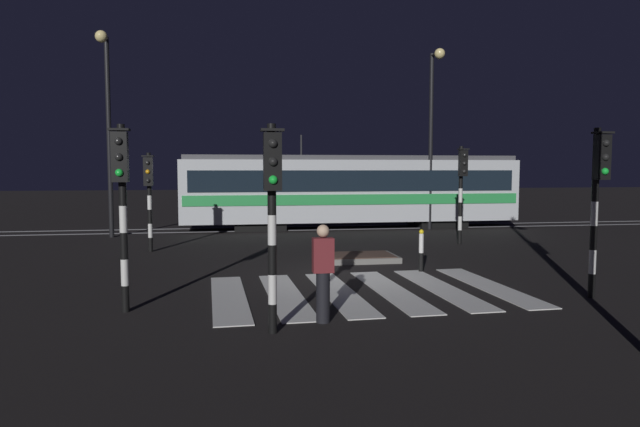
# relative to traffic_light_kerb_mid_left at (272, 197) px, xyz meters

# --- Properties ---
(ground_plane) EXTENTS (120.00, 120.00, 0.00)m
(ground_plane) POSITION_rel_traffic_light_kerb_mid_left_xyz_m (2.23, 4.78, -2.23)
(ground_plane) COLOR black
(rail_near) EXTENTS (80.00, 0.12, 0.03)m
(rail_near) POSITION_rel_traffic_light_kerb_mid_left_xyz_m (2.23, 15.27, -2.21)
(rail_near) COLOR #59595E
(rail_near) RESTS_ON ground
(rail_far) EXTENTS (80.00, 0.12, 0.03)m
(rail_far) POSITION_rel_traffic_light_kerb_mid_left_xyz_m (2.23, 16.70, -2.21)
(rail_far) COLOR #59595E
(rail_far) RESTS_ON ground
(crosswalk_zebra) EXTENTS (6.67, 4.59, 0.02)m
(crosswalk_zebra) POSITION_rel_traffic_light_kerb_mid_left_xyz_m (2.23, 2.85, -2.22)
(crosswalk_zebra) COLOR silver
(crosswalk_zebra) RESTS_ON ground
(traffic_island) EXTENTS (2.21, 1.50, 0.18)m
(traffic_island) POSITION_rel_traffic_light_kerb_mid_left_xyz_m (3.05, 6.99, -2.14)
(traffic_island) COLOR slate
(traffic_island) RESTS_ON ground
(traffic_light_kerb_mid_left) EXTENTS (0.36, 0.42, 3.38)m
(traffic_light_kerb_mid_left) POSITION_rel_traffic_light_kerb_mid_left_xyz_m (0.00, 0.00, 0.00)
(traffic_light_kerb_mid_left) COLOR black
(traffic_light_kerb_mid_left) RESTS_ON ground
(traffic_light_corner_far_right) EXTENTS (0.36, 0.42, 3.46)m
(traffic_light_corner_far_right) POSITION_rel_traffic_light_kerb_mid_left_xyz_m (7.45, 9.85, 0.05)
(traffic_light_corner_far_right) COLOR black
(traffic_light_corner_far_right) RESTS_ON ground
(traffic_light_corner_near_right) EXTENTS (0.36, 0.42, 3.49)m
(traffic_light_corner_near_right) POSITION_rel_traffic_light_kerb_mid_left_xyz_m (6.73, 1.47, 0.08)
(traffic_light_corner_near_right) COLOR black
(traffic_light_corner_near_right) RESTS_ON ground
(traffic_light_corner_far_left) EXTENTS (0.36, 0.42, 3.18)m
(traffic_light_corner_far_left) POSITION_rel_traffic_light_kerb_mid_left_xyz_m (-3.13, 9.74, -0.13)
(traffic_light_corner_far_left) COLOR black
(traffic_light_corner_far_left) RESTS_ON ground
(traffic_light_corner_near_left) EXTENTS (0.36, 0.42, 3.48)m
(traffic_light_corner_near_left) POSITION_rel_traffic_light_kerb_mid_left_xyz_m (-2.59, 1.83, 0.07)
(traffic_light_corner_near_left) COLOR black
(traffic_light_corner_near_left) RESTS_ON ground
(street_lamp_trackside_right) EXTENTS (0.44, 1.21, 7.66)m
(street_lamp_trackside_right) POSITION_rel_traffic_light_kerb_mid_left_xyz_m (8.14, 14.57, 2.59)
(street_lamp_trackside_right) COLOR black
(street_lamp_trackside_right) RESTS_ON ground
(street_lamp_trackside_left) EXTENTS (0.44, 1.21, 7.69)m
(street_lamp_trackside_left) POSITION_rel_traffic_light_kerb_mid_left_xyz_m (-5.12, 13.83, 2.61)
(street_lamp_trackside_left) COLOR black
(street_lamp_trackside_left) RESTS_ON ground
(tram) EXTENTS (15.12, 2.58, 4.15)m
(tram) POSITION_rel_traffic_light_kerb_mid_left_xyz_m (4.84, 15.98, -0.48)
(tram) COLOR silver
(tram) RESTS_ON ground
(pedestrian_waiting_at_kerb) EXTENTS (0.36, 0.24, 1.71)m
(pedestrian_waiting_at_kerb) POSITION_rel_traffic_light_kerb_mid_left_xyz_m (0.92, 0.60, -1.35)
(pedestrian_waiting_at_kerb) COLOR black
(pedestrian_waiting_at_kerb) RESTS_ON ground
(bollard_island_edge) EXTENTS (0.12, 0.12, 1.11)m
(bollard_island_edge) POSITION_rel_traffic_light_kerb_mid_left_xyz_m (4.24, 4.93, -1.67)
(bollard_island_edge) COLOR black
(bollard_island_edge) RESTS_ON ground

